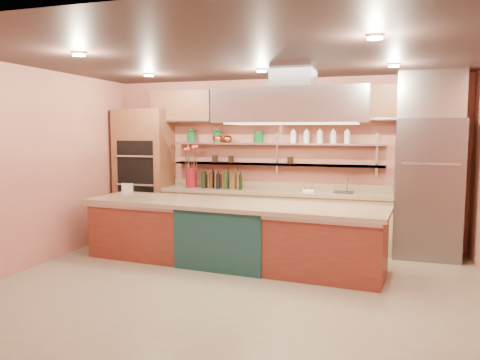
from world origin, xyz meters
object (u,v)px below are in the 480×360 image
(island, at_px, (230,233))
(flower_vase, at_px, (191,177))
(kitchen_scale, at_px, (309,189))
(refrigerator, at_px, (427,189))
(copper_kettle, at_px, (228,139))
(green_canister, at_px, (259,137))

(island, relative_size, flower_vase, 12.26)
(island, xyz_separation_m, flower_vase, (-1.14, 1.27, 0.66))
(flower_vase, relative_size, kitchen_scale, 1.99)
(island, bearing_deg, flower_vase, 136.63)
(refrigerator, distance_m, flower_vase, 3.86)
(copper_kettle, bearing_deg, green_canister, 0.00)
(island, xyz_separation_m, kitchen_scale, (0.93, 1.27, 0.53))
(refrigerator, height_order, flower_vase, refrigerator)
(island, relative_size, green_canister, 22.03)
(green_canister, bearing_deg, kitchen_scale, -13.62)
(kitchen_scale, xyz_separation_m, copper_kettle, (-1.46, 0.22, 0.80))
(flower_vase, height_order, kitchen_scale, flower_vase)
(refrigerator, distance_m, copper_kettle, 3.35)
(flower_vase, height_order, green_canister, green_canister)
(copper_kettle, bearing_deg, kitchen_scale, -8.54)
(copper_kettle, distance_m, green_canister, 0.56)
(flower_vase, distance_m, kitchen_scale, 2.07)
(green_canister, bearing_deg, refrigerator, -4.86)
(kitchen_scale, bearing_deg, island, -110.24)
(refrigerator, xyz_separation_m, flower_vase, (-3.86, 0.01, 0.06))
(refrigerator, height_order, island, refrigerator)
(kitchen_scale, relative_size, green_canister, 0.90)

